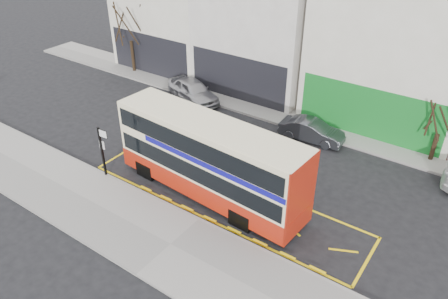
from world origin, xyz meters
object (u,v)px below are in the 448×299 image
Objects in this scene: street_tree_right at (445,110)px; car_grey at (312,131)px; double_decker_bus at (210,159)px; bus_stop_post at (102,147)px; car_silver at (193,91)px; street_tree_left at (128,12)px.

car_grey is at bearing -165.39° from street_tree_right.
double_decker_bus is 7.87m from car_grey.
bus_stop_post is 9.94m from car_silver.
street_tree_left is (-14.28, 9.19, 2.62)m from double_decker_bus.
street_tree_right is at bearing -0.04° from street_tree_left.
bus_stop_post is at bearing -149.67° from car_silver.
bus_stop_post is 0.40× the size of street_tree_left.
street_tree_left reaches higher than car_grey.
bus_stop_post is at bearing -140.04° from street_tree_right.
street_tree_right is (22.31, -0.02, -1.59)m from street_tree_left.
street_tree_right is at bearing -79.72° from car_grey.
double_decker_bus is 2.24× the size of car_silver.
car_silver is (-2.02, 9.67, -1.07)m from bus_stop_post.
bus_stop_post is 11.77m from car_grey.
street_tree_right reaches higher than double_decker_bus.
double_decker_bus is 1.45× the size of street_tree_left.
double_decker_bus is at bearing -131.18° from street_tree_right.
bus_stop_post is 0.73× the size of car_grey.
double_decker_bus is 5.53m from bus_stop_post.
street_tree_left is at bearing 79.77° from car_grey.
street_tree_left reaches higher than double_decker_bus.
street_tree_left is 22.36m from street_tree_right.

